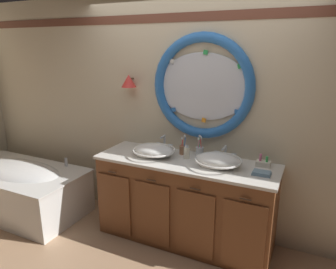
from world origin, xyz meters
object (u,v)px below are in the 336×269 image
Objects in this scene: sink_basin_left at (154,150)px; toothbrush_holder_right at (200,151)px; sink_basin_right at (218,160)px; soap_dispenser at (187,152)px; folded_hand_towel at (262,173)px; toothbrush_holder_left at (183,149)px; toiletry_basket at (263,163)px; bathtub at (19,186)px.

toothbrush_holder_right reaches higher than sink_basin_left.
toothbrush_holder_right is (-0.27, 0.22, -0.01)m from sink_basin_right.
sink_basin_right is 0.35m from toothbrush_holder_right.
soap_dispenser reaches higher than folded_hand_towel.
sink_basin_left is 2.77× the size of folded_hand_towel.
soap_dispenser is at bearing -51.17° from toothbrush_holder_left.
toothbrush_holder_right reaches higher than toiletry_basket.
toothbrush_holder_left reaches higher than sink_basin_right.
toothbrush_holder_left reaches higher than toiletry_basket.
bathtub is 2.58m from sink_basin_right.
toothbrush_holder_left is 1.32× the size of folded_hand_towel.
toiletry_basket is (0.39, 0.21, -0.04)m from sink_basin_right.
sink_basin_right reaches higher than folded_hand_towel.
toiletry_basket is at bearing -0.88° from toothbrush_holder_right.
soap_dispenser is 0.91× the size of folded_hand_towel.
soap_dispenser is (-0.10, -0.13, 0.01)m from toothbrush_holder_right.
sink_basin_left is 0.49m from toothbrush_holder_right.
folded_hand_towel is (0.68, -0.23, -0.04)m from toothbrush_holder_right.
sink_basin_left is 0.32m from toothbrush_holder_left.
sink_basin_right is at bearing -39.18° from toothbrush_holder_right.
toothbrush_holder_left is 0.84m from toiletry_basket.
toiletry_basket is at bearing 28.12° from sink_basin_right.
toiletry_basket is at bearing 9.16° from soap_dispenser.
sink_basin_left is 0.70m from sink_basin_right.
bathtub is 3.69× the size of sink_basin_right.
sink_basin_right is 3.42× the size of toiletry_basket.
soap_dispenser is at bearing 14.49° from sink_basin_left.
folded_hand_towel is 1.23× the size of toiletry_basket.
toiletry_basket reaches higher than bathtub.
soap_dispenser reaches higher than bathtub.
toothbrush_holder_right is at bearing 54.12° from soap_dispenser.
toothbrush_holder_right is 1.67× the size of toiletry_basket.
soap_dispenser is at bearing -125.88° from toothbrush_holder_right.
bathtub is 10.27× the size of folded_hand_towel.
bathtub is 2.36m from toothbrush_holder_right.
toothbrush_holder_left is at bearing 156.77° from sink_basin_right.
soap_dispenser is (2.11, 0.40, 0.64)m from bathtub.
bathtub is 2.98m from toiletry_basket.
soap_dispenser is 1.11× the size of toiletry_basket.
soap_dispenser is at bearing 166.55° from sink_basin_right.
toothbrush_holder_right reaches higher than bathtub.
folded_hand_towel is at bearing -84.19° from toiletry_basket.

